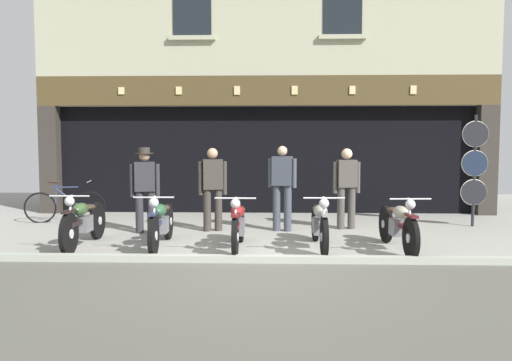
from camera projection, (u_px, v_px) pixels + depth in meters
ground at (258, 285)px, 6.41m from camera, size 22.97×22.00×0.18m
shop_facade at (266, 141)px, 14.22m from camera, size 11.27×4.42×6.62m
motorcycle_left at (84, 221)px, 8.56m from camera, size 0.62×2.00×0.92m
motorcycle_center_left at (161, 222)px, 8.51m from camera, size 0.62×2.06×0.92m
motorcycle_center at (238, 224)px, 8.33m from camera, size 0.62×1.94×0.91m
motorcycle_center_right at (320, 223)px, 8.37m from camera, size 0.62×2.05×0.92m
motorcycle_right at (398, 224)px, 8.26m from camera, size 0.62×1.96×0.91m
salesman_left at (145, 186)px, 9.83m from camera, size 0.55×0.34×1.64m
shopkeeper_center at (213, 185)px, 10.04m from camera, size 0.55×0.30×1.62m
salesman_right at (282, 184)px, 10.03m from camera, size 0.55×0.29×1.66m
assistant_far_right at (346, 184)px, 10.27m from camera, size 0.55×0.28×1.61m
tyre_sign_pole at (475, 164)px, 10.54m from camera, size 0.54×0.06×2.29m
advert_board_near at (200, 137)px, 12.68m from camera, size 0.78×0.03×1.01m
leaning_bicycle at (65, 205)px, 11.17m from camera, size 1.68×0.52×0.93m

